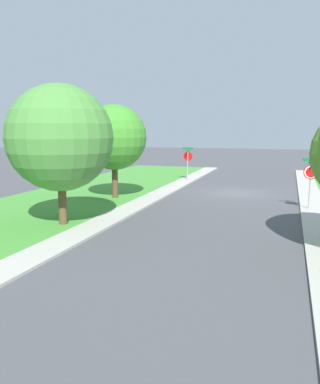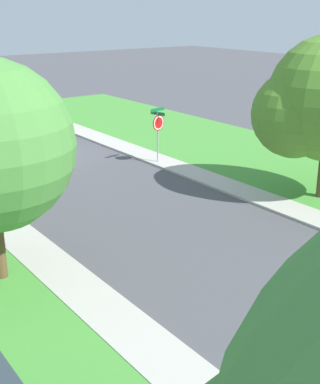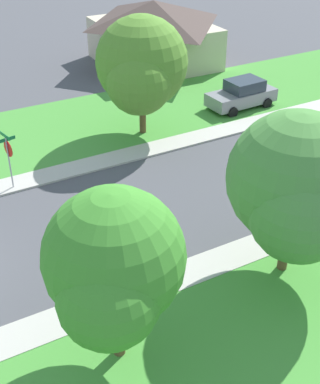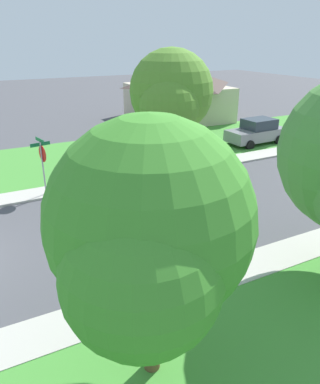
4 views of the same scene
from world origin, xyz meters
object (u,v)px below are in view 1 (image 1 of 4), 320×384
Objects in this scene: tree_corner_large at (112,139)px; tree_across_right at (57,141)px; stop_sign_far_corner at (311,175)px; stop_sign_near_corner at (188,158)px.

tree_across_right is at bearing 95.04° from tree_corner_large.
tree_across_right is (-0.61, 6.94, 0.10)m from tree_corner_large.
stop_sign_far_corner is 0.48× the size of tree_corner_large.
tree_corner_large is at bearing -0.97° from stop_sign_far_corner.
tree_corner_large is (11.46, -0.19, 1.75)m from stop_sign_far_corner.
tree_across_right reaches higher than stop_sign_near_corner.
stop_sign_near_corner is at bearing -96.54° from tree_across_right.
tree_across_right is (1.85, 16.17, 1.86)m from stop_sign_near_corner.
tree_across_right is at bearing 31.87° from stop_sign_far_corner.
stop_sign_far_corner is 11.60m from tree_corner_large.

